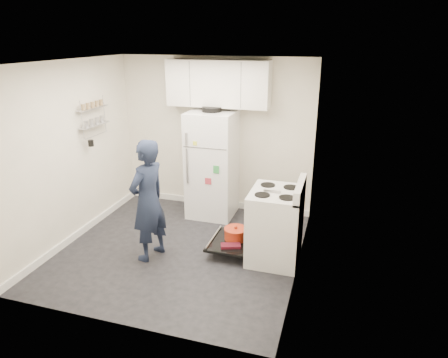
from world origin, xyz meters
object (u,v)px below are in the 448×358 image
(open_oven_door, at_px, (233,238))
(refrigerator, at_px, (212,164))
(electric_range, at_px, (274,226))
(person, at_px, (148,201))

(open_oven_door, distance_m, refrigerator, 1.41)
(electric_range, xyz_separation_m, open_oven_door, (-0.56, 0.03, -0.27))
(refrigerator, bearing_deg, person, -103.03)
(electric_range, distance_m, person, 1.66)
(refrigerator, height_order, person, refrigerator)
(open_oven_door, relative_size, refrigerator, 0.40)
(person, bearing_deg, electric_range, 120.80)
(electric_range, bearing_deg, open_oven_door, 176.93)
(electric_range, height_order, person, person)
(refrigerator, bearing_deg, electric_range, -42.23)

